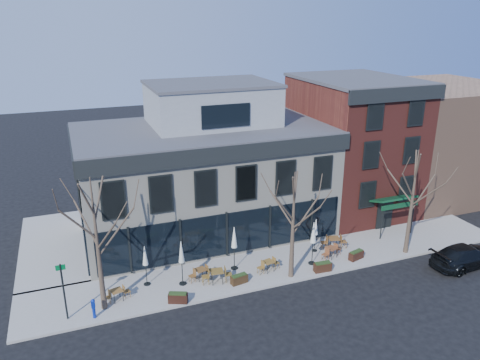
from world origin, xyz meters
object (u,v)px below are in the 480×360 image
object	(u,v)px
parked_sedan	(466,256)
call_box	(94,308)
cafe_set_0	(117,294)
umbrella_0	(145,258)

from	to	relation	value
parked_sedan	call_box	distance (m)	23.88
cafe_set_0	umbrella_0	world-z (taller)	umbrella_0
cafe_set_0	umbrella_0	bearing A→B (deg)	29.85
call_box	cafe_set_0	distance (m)	1.85
call_box	umbrella_0	xyz separation A→B (m)	(3.32, 2.33, 1.23)
parked_sedan	cafe_set_0	bearing A→B (deg)	76.26
call_box	parked_sedan	bearing A→B (deg)	-6.56
parked_sedan	cafe_set_0	xyz separation A→B (m)	(-22.34, 3.94, -0.16)
cafe_set_0	umbrella_0	size ratio (longest dim) A/B	0.63
parked_sedan	call_box	size ratio (longest dim) A/B	4.28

